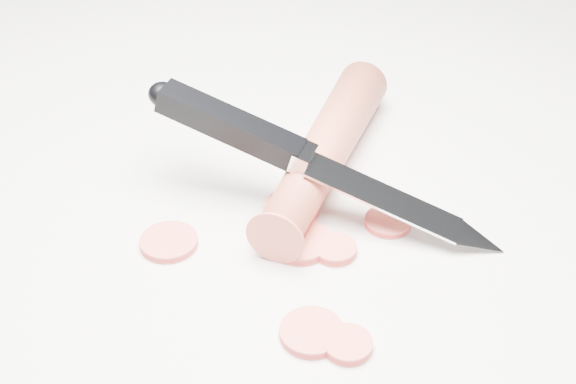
# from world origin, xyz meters

# --- Properties ---
(ground) EXTENTS (2.40, 2.40, 0.00)m
(ground) POSITION_xyz_m (0.00, 0.00, 0.00)
(ground) COLOR silver
(ground) RESTS_ON ground
(carrot) EXTENTS (0.08, 0.21, 0.03)m
(carrot) POSITION_xyz_m (0.01, 0.04, 0.02)
(carrot) COLOR #BA4831
(carrot) RESTS_ON ground
(carrot_slice_0) EXTENTS (0.04, 0.04, 0.01)m
(carrot_slice_0) POSITION_xyz_m (0.00, -0.05, 0.00)
(carrot_slice_0) COLOR #D65341
(carrot_slice_0) RESTS_ON ground
(carrot_slice_1) EXTENTS (0.04, 0.04, 0.01)m
(carrot_slice_1) POSITION_xyz_m (0.02, -0.12, 0.00)
(carrot_slice_1) COLOR #D65341
(carrot_slice_1) RESTS_ON ground
(carrot_slice_2) EXTENTS (0.04, 0.04, 0.01)m
(carrot_slice_2) POSITION_xyz_m (-0.01, -0.01, 0.00)
(carrot_slice_2) COLOR #D65341
(carrot_slice_2) RESTS_ON ground
(carrot_slice_3) EXTENTS (0.03, 0.03, 0.01)m
(carrot_slice_3) POSITION_xyz_m (0.03, -0.05, 0.00)
(carrot_slice_3) COLOR #D65341
(carrot_slice_3) RESTS_ON ground
(carrot_slice_4) EXTENTS (0.03, 0.03, 0.01)m
(carrot_slice_4) POSITION_xyz_m (0.06, -0.02, 0.00)
(carrot_slice_4) COLOR #D65341
(carrot_slice_4) RESTS_ON ground
(carrot_slice_5) EXTENTS (0.04, 0.04, 0.01)m
(carrot_slice_5) POSITION_xyz_m (-0.08, -0.06, 0.00)
(carrot_slice_5) COLOR #D65341
(carrot_slice_5) RESTS_ON ground
(carrot_slice_6) EXTENTS (0.03, 0.03, 0.01)m
(carrot_slice_6) POSITION_xyz_m (0.04, -0.13, 0.00)
(carrot_slice_6) COLOR #D65341
(carrot_slice_6) RESTS_ON ground
(kitchen_knife) EXTENTS (0.25, 0.08, 0.08)m
(kitchen_knife) POSITION_xyz_m (0.01, -0.01, 0.04)
(kitchen_knife) COLOR silver
(kitchen_knife) RESTS_ON ground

